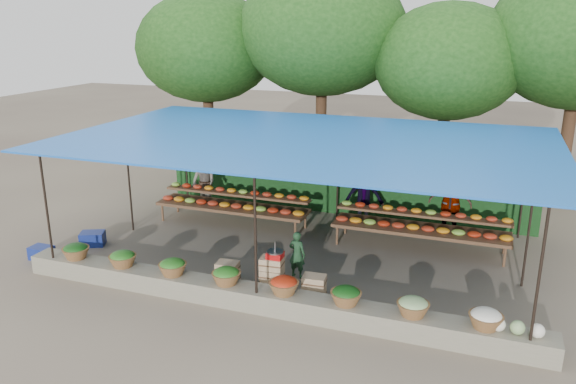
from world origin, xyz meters
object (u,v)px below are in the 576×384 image
(crate_counter, at_px, (271,278))
(weighing_scale, at_px, (275,254))
(blue_crate_back, at_px, (93,239))
(vendor_seated, at_px, (297,254))
(blue_crate_front, at_px, (42,253))

(crate_counter, xyz_separation_m, weighing_scale, (0.10, 0.00, 0.54))
(crate_counter, xyz_separation_m, blue_crate_back, (-5.07, 0.83, -0.14))
(vendor_seated, xyz_separation_m, blue_crate_back, (-5.34, -0.04, -0.35))
(crate_counter, distance_m, blue_crate_front, 5.64)
(weighing_scale, xyz_separation_m, blue_crate_front, (-5.74, -0.28, -0.70))
(blue_crate_front, bearing_deg, blue_crate_back, 62.34)
(crate_counter, distance_m, blue_crate_back, 5.14)
(weighing_scale, relative_size, vendor_seated, 0.34)
(blue_crate_back, bearing_deg, vendor_seated, -23.60)
(crate_counter, height_order, blue_crate_front, crate_counter)
(crate_counter, bearing_deg, weighing_scale, 0.00)
(blue_crate_back, bearing_deg, blue_crate_front, -141.15)
(weighing_scale, relative_size, blue_crate_back, 0.63)
(weighing_scale, relative_size, blue_crate_front, 0.69)
(weighing_scale, distance_m, blue_crate_front, 5.79)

